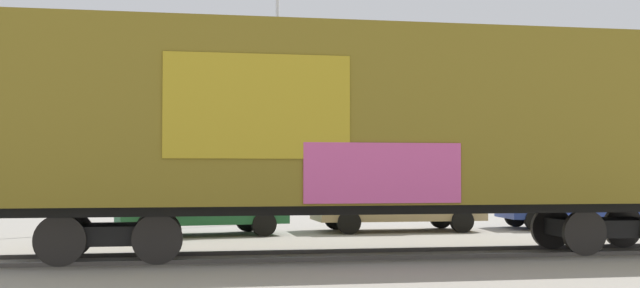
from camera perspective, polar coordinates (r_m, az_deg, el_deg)
The scene contains 8 objects.
ground_plane at distance 16.01m, azimuth 1.46°, elevation -8.02°, with size 260.00×260.00×0.00m, color gray.
track at distance 16.17m, azimuth 3.43°, elevation -7.82°, with size 60.01×4.68×0.08m.
freight_car at distance 16.13m, azimuth 3.71°, elevation 1.57°, with size 15.24×3.65×4.70m.
flagpole at distance 26.93m, azimuth -3.38°, elevation 7.59°, with size 1.28×0.79×10.03m.
hillside at distance 94.34m, azimuth -10.69°, elevation 1.17°, with size 141.92×39.34×18.47m.
parked_car_green at distance 21.57m, azimuth -8.54°, elevation -4.29°, with size 4.52×2.36×1.60m.
parked_car_tan at distance 22.94m, azimuth 5.27°, elevation -4.15°, with size 4.80×2.18×1.59m.
parked_car_blue at distance 25.06m, azimuth 17.24°, elevation -3.91°, with size 4.26×2.45×1.57m.
Camera 1 is at (-4.01, -15.41, 1.67)m, focal length 45.04 mm.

